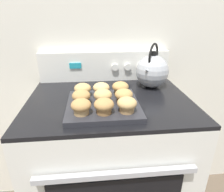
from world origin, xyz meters
name	(u,v)px	position (x,y,z in m)	size (l,w,h in m)	color
wall_back	(104,29)	(0.00, 0.67, 1.20)	(8.00, 0.05, 2.40)	silver
stove_range	(109,168)	(0.00, 0.33, 0.45)	(0.79, 0.65, 0.90)	white
control_panel	(105,66)	(0.00, 0.61, 0.99)	(0.78, 0.07, 0.18)	white
muffin_pan	(103,105)	(-0.04, 0.22, 0.91)	(0.32, 0.32, 0.02)	#28282D
muffin_r0_c0	(81,106)	(-0.13, 0.13, 0.96)	(0.08, 0.08, 0.06)	tan
muffin_r0_c1	(104,106)	(-0.04, 0.13, 0.96)	(0.08, 0.08, 0.06)	olive
muffin_r0_c2	(127,104)	(0.06, 0.13, 0.96)	(0.08, 0.08, 0.06)	#A37A4C
muffin_r1_c0	(81,97)	(-0.13, 0.23, 0.96)	(0.08, 0.08, 0.06)	olive
muffin_r1_c1	(103,96)	(-0.04, 0.23, 0.96)	(0.08, 0.08, 0.06)	olive
muffin_r1_c2	(124,96)	(0.06, 0.22, 0.96)	(0.08, 0.08, 0.06)	#A37A4C
muffin_r2_c0	(83,90)	(-0.13, 0.31, 0.96)	(0.08, 0.08, 0.06)	#A37A4C
muffin_r2_c1	(101,89)	(-0.04, 0.31, 0.96)	(0.08, 0.08, 0.06)	olive
muffin_r2_c2	(120,88)	(0.06, 0.32, 0.96)	(0.08, 0.08, 0.06)	tan
tea_kettle	(152,71)	(0.25, 0.46, 1.00)	(0.18, 0.20, 0.24)	#ADAFB5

